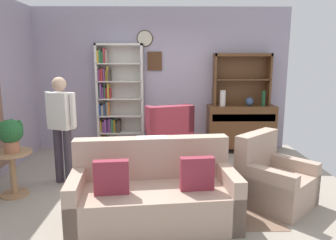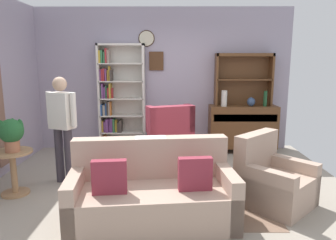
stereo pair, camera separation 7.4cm
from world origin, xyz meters
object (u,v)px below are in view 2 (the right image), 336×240
at_px(couch_floral, 152,194).
at_px(plant_stand, 13,168).
at_px(sideboard, 242,126).
at_px(vase_round, 251,102).
at_px(wingback_chair, 167,142).
at_px(vase_tall, 224,98).
at_px(person_reading, 62,122).
at_px(bottle_wine, 265,99).
at_px(sideboard_hutch, 243,72).
at_px(bookshelf, 118,99).
at_px(armchair_floral, 273,182).
at_px(potted_plant_large, 11,133).

height_order(couch_floral, plant_stand, couch_floral).
distance_m(sideboard, couch_floral, 3.21).
height_order(vase_round, wingback_chair, vase_round).
relative_size(vase_tall, wingback_chair, 0.29).
relative_size(sideboard, person_reading, 0.83).
distance_m(vase_tall, person_reading, 3.02).
xyz_separation_m(couch_floral, wingback_chair, (0.15, 2.00, 0.07)).
distance_m(bottle_wine, person_reading, 3.71).
distance_m(sideboard_hutch, couch_floral, 3.53).
bearing_deg(sideboard_hutch, plant_stand, -148.38).
xyz_separation_m(wingback_chair, plant_stand, (-2.05, -1.30, -0.01)).
height_order(vase_round, person_reading, person_reading).
xyz_separation_m(bookshelf, sideboard_hutch, (2.45, 0.02, 0.53)).
relative_size(vase_tall, bottle_wine, 1.03).
xyz_separation_m(bottle_wine, person_reading, (-3.37, -1.54, -0.16)).
bearing_deg(sideboard_hutch, armchair_floral, -93.25).
bearing_deg(sideboard, potted_plant_large, -149.25).
relative_size(sideboard, plant_stand, 2.15).
distance_m(vase_round, person_reading, 3.48).
distance_m(bookshelf, vase_round, 2.58).
bearing_deg(vase_tall, person_reading, -149.17).
bearing_deg(bookshelf, bottle_wine, -3.51).
bearing_deg(plant_stand, couch_floral, -20.19).
xyz_separation_m(vase_round, couch_floral, (-1.75, -2.69, -0.69)).
relative_size(vase_tall, vase_round, 1.79).
relative_size(potted_plant_large, person_reading, 0.28).
bearing_deg(bottle_wine, person_reading, -155.48).
xyz_separation_m(sideboard, sideboard_hutch, (0.00, 0.11, 1.05)).
distance_m(potted_plant_large, person_reading, 0.69).
bearing_deg(person_reading, wingback_chair, 29.98).
distance_m(plant_stand, potted_plant_large, 0.49).
height_order(vase_tall, person_reading, person_reading).
distance_m(sideboard_hutch, bottle_wine, 0.66).
height_order(vase_tall, armchair_floral, vase_tall).
relative_size(plant_stand, potted_plant_large, 1.39).
distance_m(vase_tall, wingback_chair, 1.46).
height_order(bottle_wine, plant_stand, bottle_wine).
height_order(bookshelf, couch_floral, bookshelf).
bearing_deg(vase_round, bottle_wine, -4.95).
bearing_deg(bookshelf, sideboard, -1.98).
xyz_separation_m(vase_round, person_reading, (-3.11, -1.56, -0.10)).
xyz_separation_m(sideboard_hutch, vase_round, (0.13, -0.18, -0.55)).
bearing_deg(sideboard, vase_tall, -168.37).
relative_size(couch_floral, wingback_chair, 1.79).
xyz_separation_m(sideboard, potted_plant_large, (-3.50, -2.08, 0.35)).
xyz_separation_m(sideboard_hutch, potted_plant_large, (-3.50, -2.19, -0.70)).
bearing_deg(armchair_floral, bookshelf, 133.59).
xyz_separation_m(sideboard, person_reading, (-2.98, -1.63, 0.40)).
distance_m(vase_round, plant_stand, 4.21).
distance_m(armchair_floral, wingback_chair, 2.07).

